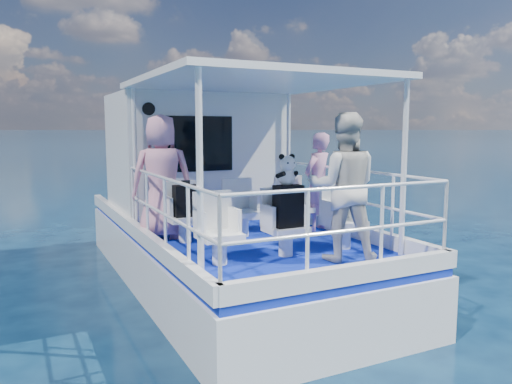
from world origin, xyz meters
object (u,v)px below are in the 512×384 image
passenger_port_fwd (162,177)px  backpack_center (288,206)px  passenger_stbd_aft (343,187)px  panda (287,170)px

passenger_port_fwd → backpack_center: passenger_port_fwd is taller
passenger_stbd_aft → panda: passenger_stbd_aft is taller
passenger_port_fwd → passenger_stbd_aft: (1.63, -2.15, -0.01)m
passenger_port_fwd → panda: 2.04m
panda → passenger_port_fwd: bearing=122.6°
passenger_stbd_aft → backpack_center: 0.72m
passenger_port_fwd → panda: passenger_port_fwd is taller
passenger_port_fwd → passenger_stbd_aft: bearing=142.3°
passenger_stbd_aft → panda: bearing=-9.6°
passenger_port_fwd → passenger_stbd_aft: 2.70m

